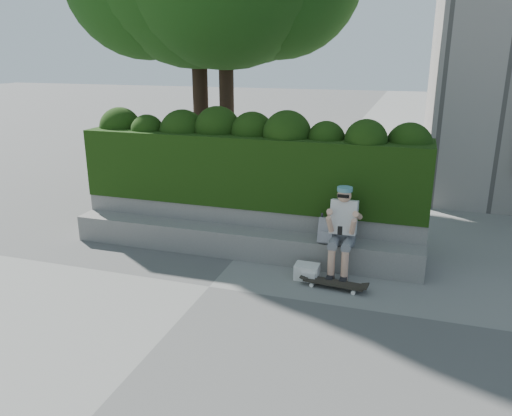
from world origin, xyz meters
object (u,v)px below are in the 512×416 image
(backpack_plaid, at_px, (327,230))
(skateboard, at_px, (334,283))
(backpack_ground, at_px, (307,272))
(person, at_px, (343,227))

(backpack_plaid, bearing_deg, skateboard, -64.21)
(skateboard, relative_size, backpack_ground, 2.49)
(person, relative_size, backpack_plaid, 3.50)
(person, height_order, backpack_plaid, person)
(person, xyz_separation_m, skateboard, (-0.01, -0.56, -0.68))
(skateboard, bearing_deg, person, 94.23)
(person, distance_m, backpack_ground, 0.86)
(skateboard, xyz_separation_m, backpack_ground, (-0.44, 0.19, 0.04))
(person, bearing_deg, backpack_ground, -141.00)
(backpack_plaid, height_order, backpack_ground, backpack_plaid)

